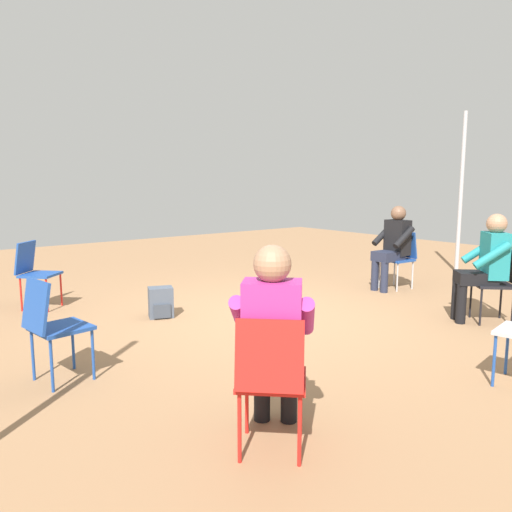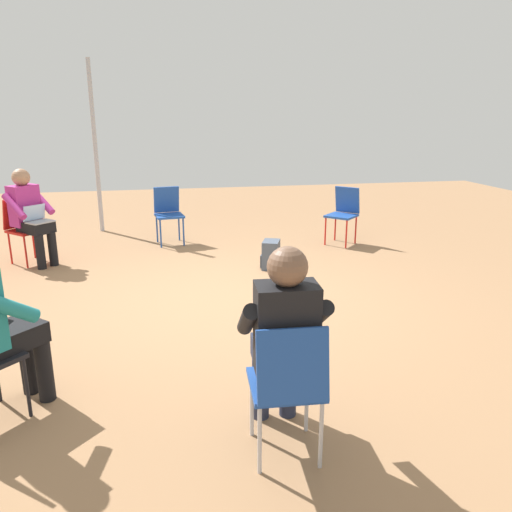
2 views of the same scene
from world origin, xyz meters
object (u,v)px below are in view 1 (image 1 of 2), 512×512
(chair_north, at_px, (400,255))
(person_with_laptop, at_px, (273,333))
(person_in_black, at_px, (393,243))
(chair_southwest, at_px, (35,270))
(chair_south, at_px, (52,322))
(chair_southeast, at_px, (271,375))
(chair_northeast, at_px, (500,280))
(person_in_teal, at_px, (485,262))
(backpack_near_laptop_user, at_px, (161,304))

(chair_north, height_order, person_with_laptop, person_with_laptop)
(person_in_black, bearing_deg, person_with_laptop, 122.00)
(chair_north, relative_size, chair_southwest, 1.00)
(chair_north, distance_m, chair_south, 5.20)
(person_with_laptop, height_order, person_in_black, same)
(chair_southeast, bearing_deg, person_in_black, 72.96)
(chair_southeast, xyz_separation_m, chair_south, (-1.89, -0.67, 0.00))
(chair_northeast, relative_size, chair_southeast, 1.00)
(chair_southwest, relative_size, person_with_laptop, 0.69)
(chair_south, relative_size, person_in_black, 0.69)
(chair_northeast, height_order, person_in_teal, person_in_teal)
(chair_northeast, bearing_deg, person_in_teal, 90.00)
(chair_north, height_order, person_in_black, person_in_black)
(backpack_near_laptop_user, bearing_deg, person_in_teal, 48.77)
(chair_south, bearing_deg, backpack_near_laptop_user, 119.45)
(chair_southeast, distance_m, backpack_near_laptop_user, 3.26)
(chair_northeast, bearing_deg, backpack_near_laptop_user, 92.23)
(chair_north, bearing_deg, person_in_teal, 158.82)
(chair_north, xyz_separation_m, chair_south, (0.48, -5.18, 0.00))
(chair_southeast, relative_size, person_with_laptop, 0.69)
(chair_northeast, relative_size, chair_north, 1.00)
(backpack_near_laptop_user, bearing_deg, person_in_black, 77.96)
(person_with_laptop, bearing_deg, backpack_near_laptop_user, 119.33)
(person_in_black, relative_size, backpack_near_laptop_user, 3.44)
(chair_southwest, distance_m, person_in_black, 4.94)
(person_in_teal, bearing_deg, chair_northeast, -90.00)
(person_with_laptop, relative_size, backpack_near_laptop_user, 3.44)
(chair_north, relative_size, backpack_near_laptop_user, 2.36)
(person_with_laptop, xyz_separation_m, person_in_black, (-2.26, 4.22, 0.00))
(chair_north, relative_size, chair_south, 1.00)
(person_in_teal, bearing_deg, person_in_black, 23.40)
(chair_northeast, height_order, person_in_black, person_in_black)
(person_in_teal, distance_m, person_in_black, 1.83)
(chair_north, xyz_separation_m, backpack_near_laptop_user, (-0.74, -3.60, -0.34))
(chair_southwest, bearing_deg, chair_north, 111.24)
(person_with_laptop, distance_m, backpack_near_laptop_user, 3.14)
(chair_southeast, bearing_deg, backpack_near_laptop_user, 117.86)
(chair_southeast, relative_size, chair_south, 1.00)
(person_in_teal, xyz_separation_m, person_in_black, (-1.72, 0.63, 0.00))
(backpack_near_laptop_user, bearing_deg, chair_north, 78.33)
(chair_northeast, height_order, chair_southwest, same)
(chair_south, bearing_deg, person_in_teal, 66.01)
(chair_south, height_order, person_with_laptop, person_with_laptop)
(person_in_black, bearing_deg, chair_north, -90.00)
(person_in_black, bearing_deg, chair_southwest, 68.76)
(person_in_teal, relative_size, person_in_black, 1.00)
(person_with_laptop, height_order, person_in_teal, same)
(chair_northeast, height_order, chair_southeast, same)
(chair_southwest, bearing_deg, backpack_near_laptop_user, 83.04)
(chair_southeast, relative_size, person_in_black, 0.69)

